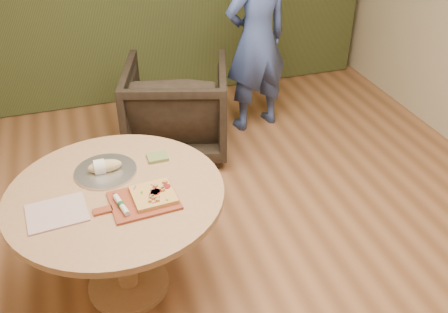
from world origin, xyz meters
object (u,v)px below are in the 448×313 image
(bread_roll, at_px, (103,166))
(cutlery_roll, at_px, (121,205))
(serving_tray, at_px, (106,171))
(pizza_paddle, at_px, (142,201))
(armchair, at_px, (177,103))
(person_standing, at_px, (257,39))
(pedestal_table, at_px, (118,211))
(flatbread_pizza, at_px, (154,194))

(bread_roll, bearing_deg, cutlery_roll, -82.37)
(serving_tray, relative_size, bread_roll, 1.84)
(pizza_paddle, bearing_deg, armchair, 66.82)
(person_standing, bearing_deg, serving_tray, 33.57)
(pedestal_table, bearing_deg, serving_tray, 97.65)
(serving_tray, bearing_deg, pizza_paddle, -65.82)
(cutlery_roll, height_order, armchair, armchair)
(armchair, bearing_deg, person_standing, -150.54)
(flatbread_pizza, bearing_deg, cutlery_roll, -168.38)
(pizza_paddle, relative_size, flatbread_pizza, 1.93)
(pizza_paddle, xyz_separation_m, flatbread_pizza, (0.07, 0.01, 0.02))
(pizza_paddle, distance_m, flatbread_pizza, 0.07)
(flatbread_pizza, xyz_separation_m, cutlery_roll, (-0.18, -0.04, 0.00))
(pedestal_table, bearing_deg, bread_roll, 100.21)
(serving_tray, height_order, armchair, armchair)
(bread_roll, bearing_deg, pizza_paddle, -64.58)
(flatbread_pizza, distance_m, bread_roll, 0.40)
(pizza_paddle, xyz_separation_m, person_standing, (1.35, 1.82, 0.10))
(pizza_paddle, height_order, armchair, armchair)
(pizza_paddle, distance_m, person_standing, 2.27)
(serving_tray, distance_m, bread_roll, 0.04)
(flatbread_pizza, relative_size, person_standing, 0.14)
(pedestal_table, bearing_deg, armchair, 65.36)
(cutlery_roll, distance_m, person_standing, 2.35)
(armchair, xyz_separation_m, person_standing, (0.79, 0.18, 0.42))
(pizza_paddle, xyz_separation_m, cutlery_roll, (-0.11, -0.02, 0.02))
(pedestal_table, distance_m, pizza_paddle, 0.24)
(person_standing, bearing_deg, pizza_paddle, 42.36)
(serving_tray, bearing_deg, cutlery_roll, -83.75)
(flatbread_pizza, bearing_deg, pizza_paddle, -169.57)
(pizza_paddle, bearing_deg, flatbread_pizza, 6.15)
(bread_roll, bearing_deg, flatbread_pizza, -55.12)
(flatbread_pizza, bearing_deg, person_standing, 54.61)
(bread_roll, relative_size, armchair, 0.22)
(flatbread_pizza, relative_size, bread_roll, 1.22)
(cutlery_roll, relative_size, person_standing, 0.12)
(pedestal_table, distance_m, flatbread_pizza, 0.29)
(armchair, relative_size, person_standing, 0.51)
(flatbread_pizza, height_order, armchair, armchair)
(pizza_paddle, bearing_deg, cutlery_roll, -171.95)
(pedestal_table, xyz_separation_m, serving_tray, (-0.03, 0.19, 0.15))
(pizza_paddle, bearing_deg, serving_tray, 109.91)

